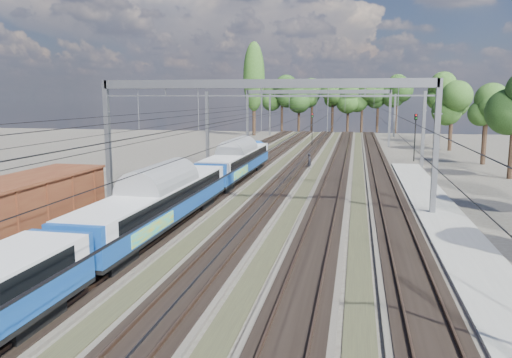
% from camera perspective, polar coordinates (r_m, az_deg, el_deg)
% --- Properties ---
extents(track_bed, '(21.00, 130.00, 0.34)m').
position_cam_1_polar(track_bed, '(49.78, 3.83, 0.40)').
color(track_bed, '#47423A').
rests_on(track_bed, ground).
extents(platform, '(3.00, 70.00, 0.30)m').
position_cam_1_polar(platform, '(25.57, 23.70, -8.86)').
color(platform, gray).
rests_on(platform, ground).
extents(catenary, '(25.65, 130.00, 9.00)m').
position_cam_1_polar(catenary, '(56.79, 5.27, 7.87)').
color(catenary, slate).
rests_on(catenary, ground).
extents(tree_belt, '(39.09, 101.52, 11.17)m').
position_cam_1_polar(tree_belt, '(98.22, 11.68, 9.18)').
color(tree_belt, black).
rests_on(tree_belt, ground).
extents(poplar, '(4.40, 4.40, 19.04)m').
position_cam_1_polar(poplar, '(103.97, -0.24, 11.56)').
color(poplar, black).
rests_on(poplar, ground).
extents(emu_train, '(2.68, 56.84, 3.92)m').
position_cam_1_polar(emu_train, '(28.75, -11.19, -1.84)').
color(emu_train, black).
rests_on(emu_train, ground).
extents(worker, '(0.58, 0.72, 1.73)m').
position_cam_1_polar(worker, '(55.14, 6.14, 2.04)').
color(worker, black).
rests_on(worker, ground).
extents(signal_near, '(0.37, 0.34, 5.33)m').
position_cam_1_polar(signal_near, '(79.90, 6.45, 6.08)').
color(signal_near, black).
rests_on(signal_near, ground).
extents(signal_far, '(0.42, 0.39, 5.80)m').
position_cam_1_polar(signal_far, '(64.25, 17.74, 5.19)').
color(signal_far, black).
rests_on(signal_far, ground).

